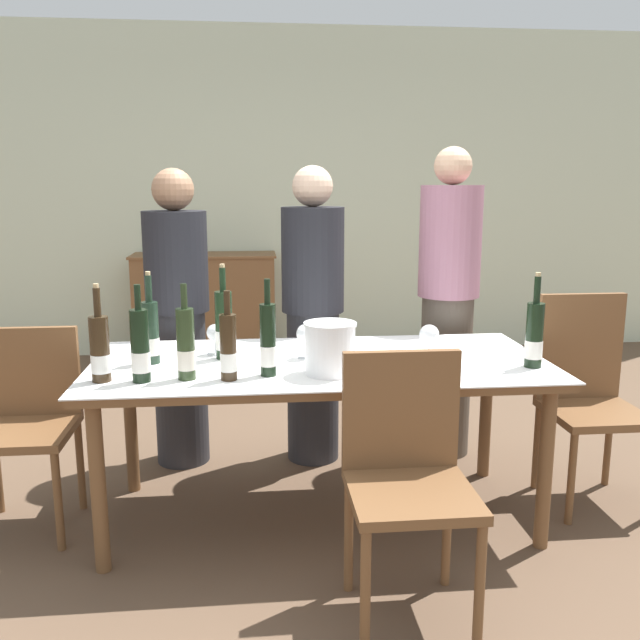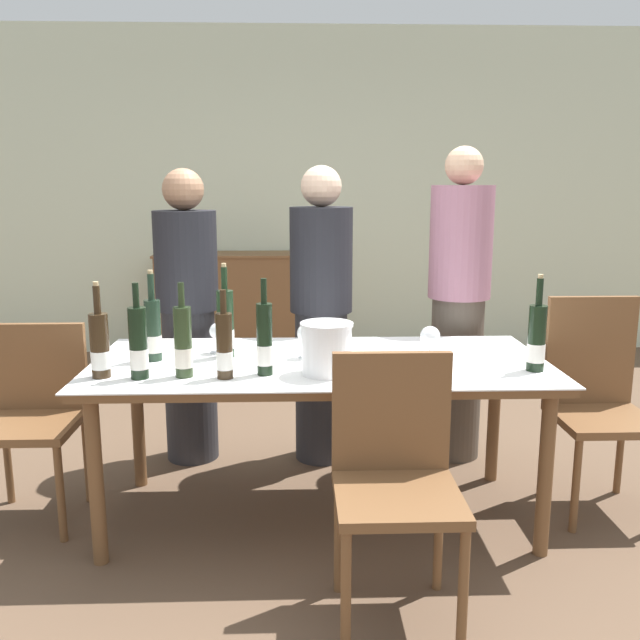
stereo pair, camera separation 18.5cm
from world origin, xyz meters
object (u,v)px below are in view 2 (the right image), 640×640
Objects in this scene: wine_bottle_6 at (225,325)px; person_guest_right at (458,306)px; sideboard_cabinet at (228,306)px; wine_glass_0 at (218,332)px; wine_bottle_0 at (153,331)px; wine_bottle_7 at (138,345)px; person_host at (188,318)px; dining_table at (320,375)px; wine_bottle_1 at (265,341)px; wine_bottle_2 at (537,339)px; chair_right_end at (596,391)px; chair_left_end at (34,407)px; person_guest_left at (321,317)px; wine_bottle_5 at (183,344)px; wine_glass_1 at (307,334)px; chair_near_front at (394,467)px; wine_glass_2 at (430,337)px; ice_bucket at (327,347)px; wine_bottle_3 at (100,347)px.

person_guest_right reaches higher than wine_bottle_6.
wine_glass_0 is (0.23, -2.75, 0.37)m from sideboard_cabinet.
sideboard_cabinet reaches higher than wine_glass_0.
wine_bottle_7 is at bearing -90.01° from wine_bottle_0.
person_host reaches higher than wine_bottle_7.
person_host is (-0.68, 0.71, 0.12)m from dining_table.
wine_bottle_1 is 0.98× the size of wine_bottle_2.
wine_glass_0 is (0.26, 0.40, -0.04)m from wine_bottle_7.
wine_bottle_1 is 0.40× the size of chair_right_end.
wine_bottle_7 is 1.77m from person_guest_right.
wine_bottle_0 reaches higher than dining_table.
chair_left_end is (-0.56, 0.33, -0.36)m from wine_bottle_7.
chair_right_end is 0.62× the size of person_guest_left.
wine_bottle_5 is 0.24× the size of person_guest_left.
wine_bottle_0 is 0.69m from person_host.
wine_glass_1 is 0.16× the size of chair_right_end.
wine_bottle_0 is at bearing -170.81° from wine_bottle_6.
wine_bottle_5 is at bearing -122.40° from person_guest_left.
wine_bottle_2 is 0.25× the size of person_host.
wine_glass_0 is 0.14× the size of chair_right_end.
wine_bottle_1 is 1.57m from chair_right_end.
wine_bottle_6 is (-0.41, 0.08, 0.21)m from dining_table.
chair_near_front is at bearing -45.60° from wine_bottle_1.
chair_near_front is at bearing -81.61° from person_guest_left.
person_guest_right reaches higher than wine_bottle_5.
wine_bottle_7 is at bearing -170.45° from wine_glass_2.
person_guest_right is at bearing 130.27° from chair_right_end.
wine_glass_2 is 0.18× the size of chair_left_end.
sideboard_cabinet is 2.87× the size of wine_bottle_6.
ice_bucket is at bearing -166.36° from chair_right_end.
person_host is (-0.62, 0.67, -0.05)m from wine_glass_1.
wine_bottle_6 reaches higher than dining_table.
person_guest_right is at bearing 42.06° from dining_table.
ice_bucket is 0.90m from wine_bottle_3.
wine_glass_0 is 0.09× the size of person_host.
wine_bottle_1 is (-0.25, 0.00, 0.03)m from ice_bucket.
person_host is (-0.27, 0.63, -0.09)m from wine_bottle_6.
dining_table is at bearing 108.74° from chair_near_front.
wine_bottle_6 is 0.48× the size of chair_left_end.
wine_glass_1 is (0.49, 0.28, -0.03)m from wine_bottle_5.
wine_glass_2 is (0.70, 0.16, -0.03)m from wine_bottle_1.
wine_bottle_3 is at bearing 172.37° from wine_bottle_7.
sideboard_cabinet is 0.77× the size of person_host.
chair_near_front is (0.46, -0.47, -0.34)m from wine_bottle_1.
wine_bottle_2 is at bearing 2.01° from wine_bottle_7.
wine_bottle_3 is at bearing -150.76° from person_guest_right.
wine_bottle_0 is (-0.03, -2.88, 0.41)m from sideboard_cabinet.
chair_right_end is (0.40, 0.29, -0.32)m from wine_bottle_2.
ice_bucket is at bearing -129.58° from person_guest_right.
wine_bottle_5 is at bearing -144.93° from person_guest_right.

